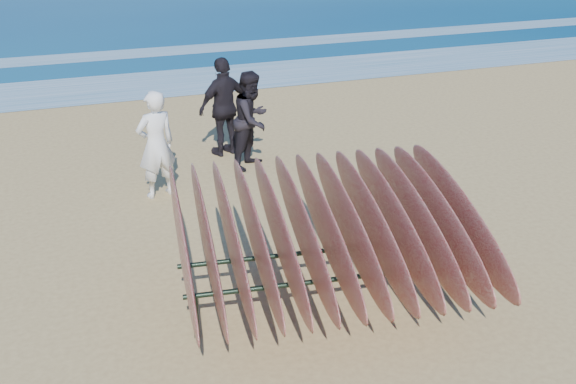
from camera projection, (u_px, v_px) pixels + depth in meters
name	position (u px, v px, depth m)	size (l,w,h in m)	color
ground	(311.00, 293.00, 8.36)	(120.00, 120.00, 0.00)	tan
foam_near	(157.00, 84.00, 17.01)	(160.00, 160.00, 0.00)	white
foam_far	(134.00, 53.00, 20.04)	(160.00, 160.00, 0.00)	white
surfboard_rack	(327.00, 229.00, 7.77)	(3.50, 3.32, 1.54)	black
person_white	(156.00, 145.00, 10.65)	(0.60, 0.39, 1.63)	white
person_dark_a	(252.00, 119.00, 11.81)	(0.78, 0.61, 1.61)	black
person_dark_b	(224.00, 107.00, 12.32)	(1.00, 0.42, 1.70)	black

